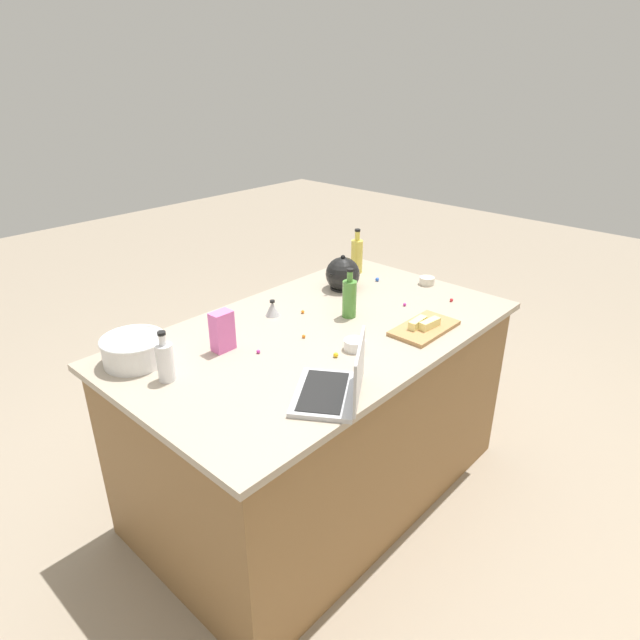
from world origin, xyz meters
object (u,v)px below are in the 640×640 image
object	(u,v)px
ramekin_small	(427,281)
candy_bag	(222,331)
bottle_olive	(349,298)
butter_stick_left	(418,323)
bottle_vinegar	(165,361)
kettle	(343,275)
bottle_oil	(357,255)
butter_stick_right	(430,324)
laptop	(337,386)
mixing_bowl_large	(134,349)
ramekin_medium	(355,345)
cutting_board	(424,328)
kitchen_timer	(273,308)

from	to	relation	value
ramekin_small	candy_bag	size ratio (longest dim) A/B	0.48
bottle_olive	butter_stick_left	bearing A→B (deg)	106.18
bottle_vinegar	kettle	distance (m)	1.15
bottle_olive	candy_bag	bearing A→B (deg)	-15.85
bottle_oil	butter_stick_right	bearing A→B (deg)	62.65
kettle	laptop	bearing A→B (deg)	39.35
bottle_oil	candy_bag	world-z (taller)	bottle_oil
bottle_oil	candy_bag	xyz separation A→B (m)	(1.10, 0.18, -0.02)
mixing_bowl_large	ramekin_medium	distance (m)	0.88
candy_bag	butter_stick_right	bearing A→B (deg)	143.62
bottle_oil	bottle_olive	size ratio (longest dim) A/B	1.07
cutting_board	bottle_vinegar	bearing A→B (deg)	-25.24
ramekin_small	butter_stick_right	bearing A→B (deg)	33.58
bottle_olive	ramekin_medium	xyz separation A→B (m)	(0.24, 0.23, -0.07)
ramekin_small	candy_bag	distance (m)	1.23
mixing_bowl_large	butter_stick_left	xyz separation A→B (m)	(-1.00, 0.66, -0.02)
ramekin_small	ramekin_medium	bearing A→B (deg)	12.35
bottle_oil	bottle_vinegar	world-z (taller)	bottle_oil
kettle	ramekin_medium	xyz separation A→B (m)	(0.49, 0.48, -0.06)
bottle_oil	ramekin_small	distance (m)	0.42
butter_stick_right	kitchen_timer	size ratio (longest dim) A/B	1.43
kettle	bottle_olive	bearing A→B (deg)	45.59
laptop	candy_bag	bearing A→B (deg)	-85.22
butter_stick_left	kitchen_timer	world-z (taller)	kitchen_timer
laptop	mixing_bowl_large	xyz separation A→B (m)	(0.35, -0.75, 0.01)
cutting_board	ramekin_medium	size ratio (longest dim) A/B	3.64
bottle_oil	laptop	bearing A→B (deg)	36.03
bottle_olive	butter_stick_left	distance (m)	0.34
bottle_vinegar	butter_stick_left	world-z (taller)	bottle_vinegar
bottle_oil	kettle	bearing A→B (deg)	23.02
ramekin_small	candy_bag	xyz separation A→B (m)	(1.21, -0.22, 0.06)
bottle_olive	butter_stick_right	size ratio (longest dim) A/B	2.15
laptop	kitchen_timer	world-z (taller)	laptop
ramekin_small	kitchen_timer	xyz separation A→B (m)	(0.84, -0.32, 0.02)
mixing_bowl_large	bottle_vinegar	bearing A→B (deg)	93.04
butter_stick_left	ramekin_medium	world-z (taller)	butter_stick_left
butter_stick_right	bottle_olive	bearing A→B (deg)	-71.63
bottle_olive	kettle	xyz separation A→B (m)	(-0.25, -0.25, -0.02)
kitchen_timer	ramekin_small	bearing A→B (deg)	159.38
candy_bag	cutting_board	bearing A→B (deg)	144.59
cutting_board	ramekin_medium	world-z (taller)	ramekin_medium
bottle_oil	ramekin_small	xyz separation A→B (m)	(-0.11, 0.40, -0.08)
laptop	butter_stick_left	bearing A→B (deg)	-172.17
candy_bag	bottle_oil	bearing A→B (deg)	-170.48
mixing_bowl_large	candy_bag	xyz separation A→B (m)	(-0.30, 0.17, 0.03)
laptop	kitchen_timer	xyz separation A→B (m)	(-0.32, -0.68, -0.01)
kettle	butter_stick_left	xyz separation A→B (m)	(0.15, 0.57, -0.04)
bottle_vinegar	cutting_board	distance (m)	1.12
kettle	ramekin_small	size ratio (longest dim) A/B	2.64
butter_stick_left	butter_stick_right	bearing A→B (deg)	122.14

